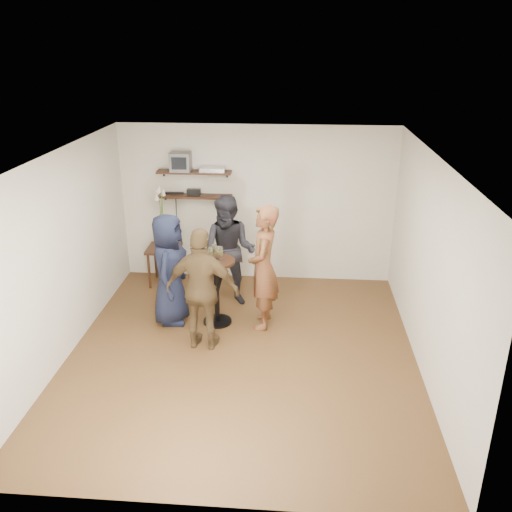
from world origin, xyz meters
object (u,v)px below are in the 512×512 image
Objects in this scene: person_plaid at (263,268)px; person_navy at (169,269)px; drinks_table at (216,283)px; person_brown at (203,290)px; radio at (194,192)px; person_dark at (229,251)px; dvd_deck at (213,169)px; side_table at (164,253)px; crt_monitor at (181,161)px.

person_plaid is 1.10× the size of person_navy.
person_brown reaches higher than drinks_table.
person_dark reaches higher than radio.
dvd_deck is 0.23× the size of person_dark.
dvd_deck reaches higher than drinks_table.
radio is at bearing 110.41° from drinks_table.
dvd_deck reaches higher than person_dark.
person_brown is at bearing -96.63° from drinks_table.
person_brown reaches higher than side_table.
radio is 2.09m from person_plaid.
person_brown is (0.59, -0.67, 0.02)m from person_navy.
person_plaid is at bearing -90.26° from person_navy.
person_plaid is at bearing -132.31° from person_brown.
person_brown is at bearing -72.75° from crt_monitor.
radio is at bearing 136.56° from person_dark.
crt_monitor reaches higher than person_navy.
side_table is 1.67m from drinks_table.
person_plaid reaches higher than person_dark.
person_navy is (-0.67, 0.01, 0.18)m from drinks_table.
dvd_deck reaches higher than side_table.
dvd_deck is 0.22× the size of person_plaid.
radio is at bearing 0.00° from crt_monitor.
person_dark is 1.05× the size of person_navy.
side_table is at bearing 18.11° from person_navy.
drinks_table is 0.72m from person_plaid.
side_table is (-0.30, -0.27, -1.48)m from crt_monitor.
person_plaid is at bearing -1.26° from drinks_table.
crt_monitor is 2.22m from drinks_table.
drinks_table is 0.59× the size of person_brown.
side_table is at bearing 161.18° from person_dark.
person_dark reaches higher than person_brown.
person_plaid is 0.88m from person_dark.
side_table is 0.39× the size of person_brown.
person_navy is (-0.41, -1.54, -1.09)m from dvd_deck.
crt_monitor is 0.50× the size of side_table.
person_plaid is at bearing -36.79° from side_table.
person_dark is (0.11, 0.66, 0.22)m from drinks_table.
person_dark is 1.03× the size of person_brown.
crt_monitor is 1.71m from person_dark.
radio reaches higher than drinks_table.
drinks_table is 0.69m from person_navy.
drinks_table is at bearing -69.59° from radio.
drinks_table is at bearing -63.77° from crt_monitor.
crt_monitor is at bearing 180.00° from radio.
dvd_deck is (0.51, 0.00, -0.12)m from crt_monitor.
person_navy is at bearing -86.38° from crt_monitor.
person_navy is at bearing 179.25° from drinks_table.
person_navy reaches higher than radio.
drinks_table reaches higher than side_table.
side_table is at bearing -161.45° from dvd_deck.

